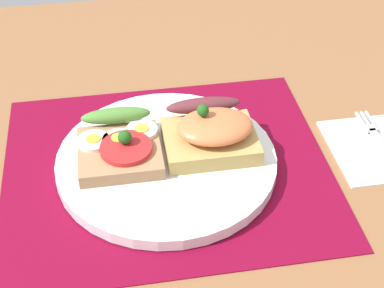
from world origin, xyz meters
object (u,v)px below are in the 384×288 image
Objects in this scene: sandwich_egg_tomato at (120,145)px; sandwich_salmon at (211,132)px; napkin at (381,147)px; plate at (167,161)px; fork at (380,142)px.

sandwich_salmon is (10.61, -0.30, 0.77)cm from sandwich_egg_tomato.
plate is at bearing 178.21° from napkin.
sandwich_salmon reaches higher than plate.
fork is at bearing -4.43° from sandwich_salmon.
plate is 5.75cm from sandwich_egg_tomato.
plate is 26.10cm from fork.
sandwich_egg_tomato is 0.85× the size of napkin.
sandwich_salmon is (5.44, 1.13, 2.84)cm from plate.
sandwich_egg_tomato is at bearing 175.89° from napkin.
sandwich_egg_tomato is at bearing 178.38° from sandwich_salmon.
fork is (31.26, -1.90, -2.34)cm from sandwich_egg_tomato.
fork is at bearing 94.53° from napkin.
plate reaches higher than napkin.
sandwich_egg_tomato is 31.41cm from fork.
sandwich_salmon is at bearing 175.57° from fork.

